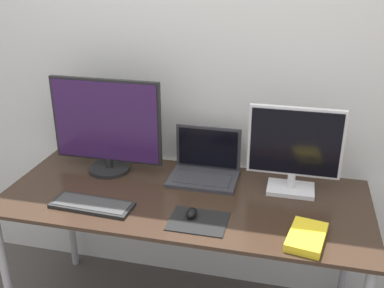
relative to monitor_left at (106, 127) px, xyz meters
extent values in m
cube|color=silver|center=(0.45, 0.26, 0.23)|extent=(7.00, 0.05, 2.50)
cube|color=#332319|center=(0.45, -0.17, -0.25)|extent=(1.71, 0.73, 0.02)
cylinder|color=#99999E|center=(-0.36, -0.48, -0.64)|extent=(0.04, 0.04, 0.76)
cylinder|color=#99999E|center=(-0.36, 0.15, -0.64)|extent=(0.04, 0.04, 0.76)
cylinder|color=#99999E|center=(1.25, 0.15, -0.64)|extent=(0.04, 0.04, 0.76)
cylinder|color=black|center=(0.00, 0.00, -0.23)|extent=(0.21, 0.21, 0.02)
cylinder|color=black|center=(0.00, 0.00, -0.20)|extent=(0.04, 0.04, 0.05)
cube|color=black|center=(0.00, 0.00, 0.03)|extent=(0.57, 0.02, 0.43)
cube|color=#331947|center=(0.00, -0.01, 0.03)|extent=(0.55, 0.01, 0.41)
cube|color=silver|center=(0.93, 0.00, -0.23)|extent=(0.22, 0.16, 0.02)
cylinder|color=silver|center=(0.93, 0.00, -0.19)|extent=(0.04, 0.04, 0.08)
cube|color=silver|center=(0.93, 0.00, 0.01)|extent=(0.43, 0.02, 0.33)
cube|color=black|center=(0.93, -0.01, 0.01)|extent=(0.41, 0.01, 0.31)
cube|color=#333338|center=(0.50, 0.00, -0.24)|extent=(0.34, 0.23, 0.02)
cube|color=#2D2D33|center=(0.50, -0.02, -0.23)|extent=(0.28, 0.13, 0.00)
cube|color=#333338|center=(0.50, 0.12, -0.11)|extent=(0.34, 0.01, 0.23)
cube|color=black|center=(0.50, 0.11, -0.11)|extent=(0.30, 0.00, 0.20)
cube|color=black|center=(0.07, -0.36, -0.24)|extent=(0.38, 0.15, 0.02)
cube|color=#383838|center=(0.07, -0.36, -0.23)|extent=(0.35, 0.13, 0.00)
cube|color=black|center=(0.56, -0.37, -0.24)|extent=(0.25, 0.20, 0.00)
ellipsoid|color=black|center=(0.53, -0.35, -0.22)|extent=(0.05, 0.07, 0.04)
cube|color=yellow|center=(1.01, -0.40, -0.23)|extent=(0.17, 0.24, 0.03)
cube|color=white|center=(1.01, -0.40, -0.23)|extent=(0.17, 0.24, 0.03)
camera|label=1|loc=(0.92, -1.96, 0.80)|focal=42.00mm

